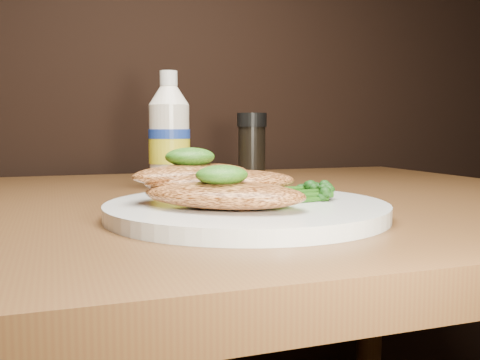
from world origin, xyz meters
name	(u,v)px	position (x,y,z in m)	size (l,w,h in m)	color
plate	(246,209)	(0.05, 0.89, 0.76)	(0.29, 0.29, 0.02)	white
chicken_front	(223,195)	(0.02, 0.86, 0.78)	(0.16, 0.09, 0.03)	#CA7A40
chicken_mid	(221,181)	(0.03, 0.90, 0.79)	(0.16, 0.08, 0.02)	#CA7A40
chicken_back	(193,174)	(0.01, 0.92, 0.79)	(0.14, 0.07, 0.02)	#CA7A40
pesto_front	(222,175)	(0.02, 0.85, 0.80)	(0.05, 0.05, 0.02)	black
pesto_back	(190,157)	(0.00, 0.93, 0.81)	(0.05, 0.05, 0.02)	black
broccolini_bundle	(279,190)	(0.09, 0.89, 0.78)	(0.14, 0.11, 0.02)	#1F4D11
mayo_bottle	(169,130)	(0.03, 1.17, 0.84)	(0.06, 0.06, 0.18)	beige
pepper_grinder	(252,149)	(0.17, 1.17, 0.81)	(0.05, 0.05, 0.12)	black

